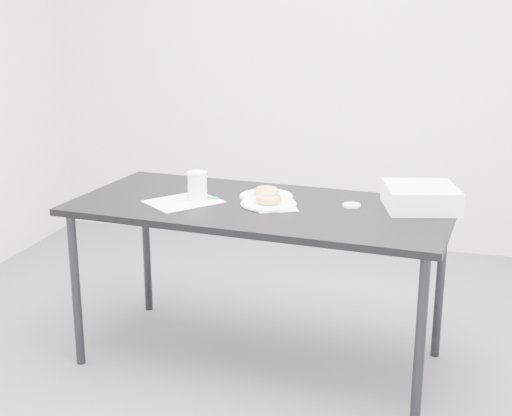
% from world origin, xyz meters
% --- Properties ---
extents(floor, '(4.00, 4.00, 0.00)m').
position_xyz_m(floor, '(0.00, 0.00, 0.00)').
color(floor, '#494A4E').
rests_on(floor, ground).
extents(wall_back, '(4.00, 0.02, 2.70)m').
position_xyz_m(wall_back, '(0.00, 2.00, 1.35)').
color(wall_back, silver).
rests_on(wall_back, floor).
extents(table, '(1.80, 0.98, 0.79)m').
position_xyz_m(table, '(0.02, 0.12, 0.73)').
color(table, black).
rests_on(table, floor).
extents(scorecard, '(0.39, 0.40, 0.00)m').
position_xyz_m(scorecard, '(-0.33, 0.08, 0.79)').
color(scorecard, white).
rests_on(scorecard, table).
extents(logo_patch, '(0.07, 0.07, 0.00)m').
position_xyz_m(logo_patch, '(-0.24, 0.16, 0.79)').
color(logo_patch, green).
rests_on(logo_patch, scorecard).
extents(pen, '(0.15, 0.02, 0.01)m').
position_xyz_m(pen, '(-0.27, 0.15, 0.79)').
color(pen, '#0D964C').
rests_on(pen, scorecard).
extents(napkin, '(0.23, 0.23, 0.00)m').
position_xyz_m(napkin, '(0.10, 0.10, 0.79)').
color(napkin, white).
rests_on(napkin, table).
extents(plate_near, '(0.26, 0.26, 0.01)m').
position_xyz_m(plate_near, '(0.06, 0.12, 0.79)').
color(plate_near, white).
rests_on(plate_near, napkin).
extents(donut_near, '(0.15, 0.15, 0.04)m').
position_xyz_m(donut_near, '(0.06, 0.12, 0.82)').
color(donut_near, gold).
rests_on(donut_near, plate_near).
extents(plate_far, '(0.25, 0.25, 0.01)m').
position_xyz_m(plate_far, '(0.02, 0.26, 0.79)').
color(plate_far, white).
rests_on(plate_far, table).
extents(donut_far, '(0.16, 0.16, 0.04)m').
position_xyz_m(donut_far, '(0.02, 0.26, 0.81)').
color(donut_far, gold).
rests_on(donut_far, plate_far).
extents(coffee_cup, '(0.09, 0.09, 0.13)m').
position_xyz_m(coffee_cup, '(-0.28, 0.14, 0.85)').
color(coffee_cup, white).
rests_on(coffee_cup, table).
extents(cup_lid, '(0.08, 0.08, 0.01)m').
position_xyz_m(cup_lid, '(0.44, 0.20, 0.79)').
color(cup_lid, white).
rests_on(cup_lid, table).
extents(bakery_box, '(0.38, 0.38, 0.10)m').
position_xyz_m(bakery_box, '(0.74, 0.25, 0.84)').
color(bakery_box, white).
rests_on(bakery_box, table).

